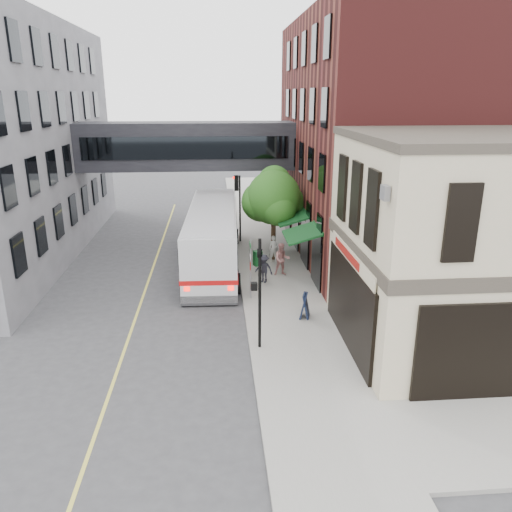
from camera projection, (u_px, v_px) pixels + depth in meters
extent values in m
plane|color=#38383A|center=(253.00, 377.00, 18.04)|extent=(120.00, 120.00, 0.00)
cube|color=gray|center=(268.00, 255.00, 31.44)|extent=(4.00, 60.00, 0.15)
cube|color=beige|center=(480.00, 248.00, 19.37)|extent=(10.00, 8.00, 8.15)
cube|color=#38332B|center=(480.00, 246.00, 19.34)|extent=(10.12, 8.12, 0.50)
cube|color=#38332B|center=(496.00, 136.00, 18.05)|extent=(10.12, 8.12, 0.30)
cube|color=black|center=(349.00, 305.00, 19.67)|extent=(0.14, 6.40, 3.40)
cube|color=black|center=(348.00, 305.00, 19.66)|extent=(0.04, 5.90, 3.00)
cube|color=maroon|center=(346.00, 253.00, 19.62)|extent=(0.03, 3.60, 0.32)
cube|color=#4E1918|center=(396.00, 141.00, 30.85)|extent=(12.00, 18.00, 14.00)
cube|color=#0C3611|center=(287.00, 210.00, 30.38)|extent=(1.80, 13.00, 0.40)
cube|color=black|center=(187.00, 146.00, 32.84)|extent=(14.00, 3.00, 3.00)
cube|color=black|center=(186.00, 148.00, 31.37)|extent=(13.00, 0.08, 1.40)
cube|color=black|center=(188.00, 143.00, 34.31)|extent=(13.00, 0.08, 1.40)
cylinder|color=black|center=(260.00, 295.00, 19.22)|extent=(0.12, 0.12, 4.50)
cube|color=black|center=(254.00, 286.00, 19.10)|extent=(0.25, 0.22, 0.30)
imported|color=black|center=(260.00, 249.00, 18.65)|extent=(0.20, 0.16, 1.00)
cylinder|color=black|center=(240.00, 209.00, 33.43)|extent=(0.12, 0.12, 4.50)
cube|color=black|center=(237.00, 204.00, 33.31)|extent=(0.25, 0.22, 0.30)
cube|color=black|center=(236.00, 183.00, 32.87)|extent=(0.28, 0.28, 1.00)
sphere|color=#FF0C05|center=(234.00, 178.00, 32.75)|extent=(0.18, 0.18, 0.18)
cylinder|color=gray|center=(251.00, 269.00, 24.19)|extent=(0.08, 0.08, 3.00)
cube|color=white|center=(250.00, 256.00, 23.97)|extent=(0.03, 0.75, 0.22)
cube|color=#0C591E|center=(250.00, 245.00, 23.80)|extent=(0.03, 0.70, 0.18)
cube|color=#B20C0C|center=(250.00, 266.00, 24.13)|extent=(0.03, 0.30, 0.40)
cylinder|color=#382619|center=(273.00, 237.00, 30.05)|extent=(0.28, 0.28, 2.80)
sphere|color=#155218|center=(274.00, 198.00, 29.30)|extent=(3.20, 3.20, 3.20)
sphere|color=#155218|center=(286.00, 202.00, 29.96)|extent=(2.20, 2.20, 2.20)
sphere|color=#155218|center=(261.00, 202.00, 29.62)|extent=(2.40, 2.40, 2.40)
sphere|color=#155218|center=(274.00, 182.00, 29.63)|extent=(2.00, 2.00, 2.00)
cube|color=#D8CC4C|center=(148.00, 282.00, 27.13)|extent=(0.12, 40.00, 0.01)
cube|color=silver|center=(213.00, 236.00, 29.32)|extent=(3.16, 12.65, 3.17)
cube|color=black|center=(213.00, 227.00, 29.15)|extent=(3.22, 12.43, 1.15)
cube|color=#B20C0C|center=(213.00, 245.00, 29.49)|extent=(3.23, 12.67, 0.24)
cylinder|color=black|center=(184.00, 285.00, 25.30)|extent=(0.36, 1.10, 1.09)
cylinder|color=black|center=(237.00, 284.00, 25.42)|extent=(0.36, 1.10, 1.09)
cylinder|color=black|center=(195.00, 237.00, 33.59)|extent=(0.36, 1.10, 1.09)
cylinder|color=black|center=(236.00, 237.00, 33.71)|extent=(0.36, 1.10, 1.09)
imported|color=silver|center=(274.00, 249.00, 29.80)|extent=(0.58, 0.39, 1.58)
imported|color=tan|center=(282.00, 259.00, 27.52)|extent=(0.90, 0.71, 1.83)
imported|color=black|center=(264.00, 269.00, 26.49)|extent=(1.15, 0.99, 1.55)
cube|color=#135723|center=(258.00, 258.00, 29.17)|extent=(0.57, 0.54, 0.90)
cube|color=black|center=(305.00, 306.00, 22.36)|extent=(0.57, 0.73, 1.14)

